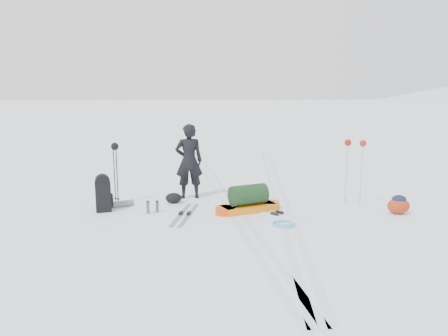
{
  "coord_description": "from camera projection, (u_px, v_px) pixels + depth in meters",
  "views": [
    {
      "loc": [
        -1.11,
        -9.28,
        2.66
      ],
      "look_at": [
        -0.21,
        0.11,
        0.95
      ],
      "focal_mm": 35.0,
      "sensor_mm": 36.0,
      "label": 1
    }
  ],
  "objects": [
    {
      "name": "ground",
      "position": [
        234.0,
        211.0,
        9.67
      ],
      "size": [
        200.0,
        200.0,
        0.0
      ],
      "primitive_type": "plane",
      "color": "white",
      "rests_on": "ground"
    },
    {
      "name": "ski_tracks",
      "position": [
        255.0,
        200.0,
        10.58
      ],
      "size": [
        3.38,
        17.97,
        0.01
      ],
      "color": "silver",
      "rests_on": "ground"
    },
    {
      "name": "skier",
      "position": [
        189.0,
        161.0,
        10.68
      ],
      "size": [
        0.7,
        0.49,
        1.84
      ],
      "primitive_type": "imported",
      "rotation": [
        0.0,
        0.0,
        3.22
      ],
      "color": "black",
      "rests_on": "ground"
    },
    {
      "name": "pulk_sled",
      "position": [
        248.0,
        201.0,
        9.61
      ],
      "size": [
        1.62,
        0.95,
        0.6
      ],
      "rotation": [
        0.0,
        0.0,
        0.35
      ],
      "color": "orange",
      "rests_on": "ground"
    },
    {
      "name": "expedition_rucksack",
      "position": [
        106.0,
        194.0,
        9.6
      ],
      "size": [
        0.8,
        0.7,
        0.83
      ],
      "rotation": [
        0.0,
        0.0,
        0.22
      ],
      "color": "black",
      "rests_on": "ground"
    },
    {
      "name": "ski_poles_black",
      "position": [
        115.0,
        154.0,
        10.12
      ],
      "size": [
        0.19,
        0.18,
        1.44
      ],
      "rotation": [
        0.0,
        0.0,
        0.27
      ],
      "color": "black",
      "rests_on": "ground"
    },
    {
      "name": "ski_poles_silver",
      "position": [
        355.0,
        150.0,
        9.99
      ],
      "size": [
        0.44,
        0.32,
        1.52
      ],
      "rotation": [
        0.0,
        0.0,
        -0.36
      ],
      "color": "silver",
      "rests_on": "ground"
    },
    {
      "name": "touring_skis_grey",
      "position": [
        185.0,
        214.0,
        9.35
      ],
      "size": [
        0.65,
        1.75,
        0.06
      ],
      "rotation": [
        0.0,
        0.0,
        1.34
      ],
      "color": "#9A9CA2",
      "rests_on": "ground"
    },
    {
      "name": "touring_skis_white",
      "position": [
        277.0,
        214.0,
        9.36
      ],
      "size": [
        1.32,
        1.55,
        0.07
      ],
      "rotation": [
        0.0,
        0.0,
        -0.89
      ],
      "color": "white",
      "rests_on": "ground"
    },
    {
      "name": "rope_coil",
      "position": [
        284.0,
        224.0,
        8.66
      ],
      "size": [
        0.62,
        0.62,
        0.06
      ],
      "rotation": [
        0.0,
        0.0,
        -0.42
      ],
      "color": "#61ACEC",
      "rests_on": "ground"
    },
    {
      "name": "small_daypack",
      "position": [
        399.0,
        205.0,
        9.42
      ],
      "size": [
        0.59,
        0.53,
        0.41
      ],
      "rotation": [
        0.0,
        0.0,
        -0.44
      ],
      "color": "maroon",
      "rests_on": "ground"
    },
    {
      "name": "thermos_pair",
      "position": [
        152.0,
        207.0,
        9.5
      ],
      "size": [
        0.29,
        0.17,
        0.28
      ],
      "rotation": [
        0.0,
        0.0,
        -0.39
      ],
      "color": "#54575C",
      "rests_on": "ground"
    },
    {
      "name": "stuff_sack",
      "position": [
        174.0,
        198.0,
        10.32
      ],
      "size": [
        0.42,
        0.33,
        0.24
      ],
      "rotation": [
        0.0,
        0.0,
        -0.1
      ],
      "color": "black",
      "rests_on": "ground"
    }
  ]
}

